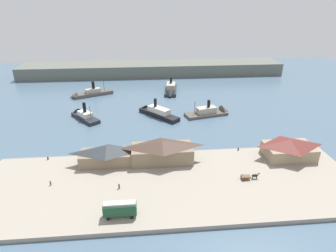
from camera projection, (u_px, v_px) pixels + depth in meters
ground_plane at (165, 149)px, 103.46m from camera, size 320.00×320.00×0.00m
quay_promenade at (171, 184)px, 83.28m from camera, size 110.00×36.00×1.20m
seawall_edge at (166, 153)px, 99.99m from camera, size 110.00×0.80×1.00m
ferry_shed_east_terminal at (107, 154)px, 91.34m from camera, size 17.52×7.68×6.45m
ferry_shed_west_terminal at (162, 151)px, 92.54m from camera, size 20.01×9.00×7.34m
ferry_shed_central_terminal at (289, 148)px, 95.05m from camera, size 16.16×10.45×6.46m
street_tram at (120, 208)px, 69.32m from camera, size 8.09×2.61×4.21m
horse_cart at (249, 176)px, 84.31m from camera, size 5.56×1.65×1.87m
pedestrian_standing_center at (119, 186)px, 80.20m from camera, size 0.42×0.42×1.70m
pedestrian_walking_east at (50, 183)px, 81.65m from camera, size 0.38×0.38×1.55m
mooring_post_center_west at (238, 149)px, 100.27m from camera, size 0.44×0.44×0.90m
mooring_post_west at (48, 158)px, 94.61m from camera, size 0.44×0.44×0.90m
ferry_moored_west at (156, 112)px, 132.46m from camera, size 19.37×20.92×9.37m
ferry_outer_harbor at (212, 112)px, 133.61m from camera, size 22.42×11.41×9.95m
ferry_moored_east at (89, 94)px, 157.97m from camera, size 23.62×14.23×9.36m
ferry_departing_north at (171, 90)px, 163.03m from camera, size 9.02×23.16×10.10m
ferry_near_quay at (83, 115)px, 129.40m from camera, size 15.51×17.69×9.56m
far_headland at (153, 69)px, 201.47m from camera, size 180.00×24.00×8.00m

